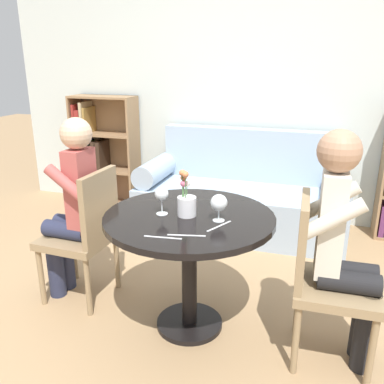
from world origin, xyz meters
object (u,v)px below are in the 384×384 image
object	(u,v)px
chair_left	(86,231)
person_right	(344,245)
person_left	(72,207)
wine_glass_left	(162,195)
flower_vase	(186,202)
wine_glass_right	(219,204)
chair_right	(323,274)
couch	(241,198)
bookshelf_left	(101,156)

from	to	relation	value
chair_left	person_right	distance (m)	1.57
person_left	wine_glass_left	world-z (taller)	person_left
flower_vase	person_left	bearing A→B (deg)	172.58
wine_glass_left	wine_glass_right	xyz separation A→B (m)	(0.33, 0.00, -0.02)
chair_left	chair_right	bearing A→B (deg)	87.63
chair_left	chair_right	world-z (taller)	same
chair_left	flower_vase	xyz separation A→B (m)	(0.72, -0.10, 0.31)
wine_glass_left	wine_glass_right	size ratio (longest dim) A/B	1.07
couch	bookshelf_left	bearing A→B (deg)	170.89
chair_left	wine_glass_right	size ratio (longest dim) A/B	6.05
person_right	person_left	bearing A→B (deg)	83.86
bookshelf_left	flower_vase	size ratio (longest dim) A/B	4.49
wine_glass_left	chair_right	bearing A→B (deg)	0.26
wine_glass_left	flower_vase	xyz separation A→B (m)	(0.14, 0.02, -0.03)
bookshelf_left	wine_glass_right	world-z (taller)	bookshelf_left
chair_right	person_left	world-z (taller)	person_left
couch	chair_right	size ratio (longest dim) A/B	2.09
bookshelf_left	wine_glass_left	size ratio (longest dim) A/B	7.50
bookshelf_left	person_right	xyz separation A→B (m)	(2.46, -1.87, 0.13)
couch	bookshelf_left	size ratio (longest dim) A/B	1.58
bookshelf_left	chair_right	world-z (taller)	bookshelf_left
bookshelf_left	person_right	bearing A→B (deg)	-37.26
bookshelf_left	wine_glass_left	world-z (taller)	bookshelf_left
bookshelf_left	person_left	size ratio (longest dim) A/B	0.97
couch	wine_glass_right	world-z (taller)	couch
chair_left	person_left	bearing A→B (deg)	-91.49
chair_left	wine_glass_left	xyz separation A→B (m)	(0.59, -0.12, 0.34)
wine_glass_right	flower_vase	world-z (taller)	flower_vase
person_left	chair_right	bearing A→B (deg)	87.68
flower_vase	couch	bearing A→B (deg)	89.51
couch	bookshelf_left	distance (m)	1.67
chair_left	person_left	xyz separation A→B (m)	(-0.09, 0.01, 0.15)
couch	wine_glass_left	distance (m)	1.71
person_right	flower_vase	xyz separation A→B (m)	(-0.84, 0.01, 0.13)
couch	chair_right	world-z (taller)	couch
bookshelf_left	chair_left	distance (m)	1.97
wine_glass_right	person_right	bearing A→B (deg)	0.65
flower_vase	chair_left	bearing A→B (deg)	172.12
chair_left	wine_glass_right	xyz separation A→B (m)	(0.91, -0.12, 0.33)
person_left	person_right	size ratio (longest dim) A/B	0.98
flower_vase	person_right	bearing A→B (deg)	-0.97
chair_left	wine_glass_left	bearing A→B (deg)	80.38
person_left	person_right	distance (m)	1.65
chair_right	couch	bearing A→B (deg)	22.57
wine_glass_left	flower_vase	size ratio (longest dim) A/B	0.60
person_left	wine_glass_left	xyz separation A→B (m)	(0.68, -0.13, 0.19)
bookshelf_left	flower_vase	distance (m)	2.48
bookshelf_left	wine_glass_right	bearing A→B (deg)	-46.03
flower_vase	wine_glass_left	bearing A→B (deg)	-170.37
bookshelf_left	flower_vase	xyz separation A→B (m)	(1.62, -1.85, 0.26)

